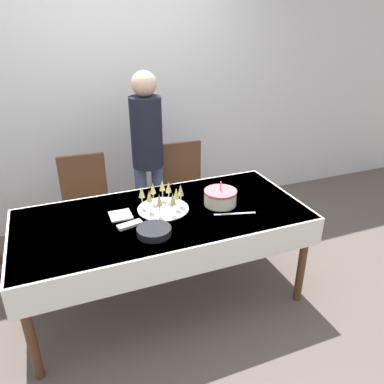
{
  "coord_description": "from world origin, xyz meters",
  "views": [
    {
      "loc": [
        -0.67,
        -2.25,
        2.04
      ],
      "look_at": [
        0.23,
        0.03,
        0.87
      ],
      "focal_mm": 35.0,
      "sensor_mm": 36.0,
      "label": 1
    }
  ],
  "objects": [
    {
      "name": "ground_plane",
      "position": [
        0.0,
        0.0,
        0.0
      ],
      "size": [
        12.0,
        12.0,
        0.0
      ],
      "primitive_type": "plane",
      "color": "#564C47"
    },
    {
      "name": "wall_back",
      "position": [
        0.0,
        1.5,
        1.35
      ],
      "size": [
        8.0,
        0.05,
        2.7
      ],
      "color": "silver",
      "rests_on": "ground_plane"
    },
    {
      "name": "dining_table",
      "position": [
        0.0,
        0.0,
        0.65
      ],
      "size": [
        2.06,
        0.95,
        0.75
      ],
      "color": "white",
      "rests_on": "ground_plane"
    },
    {
      "name": "dining_chair_far_left",
      "position": [
        -0.45,
        0.8,
        0.52
      ],
      "size": [
        0.44,
        0.44,
        0.96
      ],
      "color": "#51331E",
      "rests_on": "ground_plane"
    },
    {
      "name": "dining_chair_far_right",
      "position": [
        0.46,
        0.8,
        0.52
      ],
      "size": [
        0.43,
        0.43,
        0.96
      ],
      "color": "#51331E",
      "rests_on": "ground_plane"
    },
    {
      "name": "birthday_cake",
      "position": [
        0.44,
        -0.01,
        0.81
      ],
      "size": [
        0.24,
        0.24,
        0.19
      ],
      "color": "silver",
      "rests_on": "dining_table"
    },
    {
      "name": "champagne_tray",
      "position": [
        0.02,
        0.07,
        0.84
      ],
      "size": [
        0.37,
        0.37,
        0.18
      ],
      "color": "silver",
      "rests_on": "dining_table"
    },
    {
      "name": "plate_stack_main",
      "position": [
        -0.14,
        -0.24,
        0.78
      ],
      "size": [
        0.22,
        0.22,
        0.05
      ],
      "color": "black",
      "rests_on": "dining_table"
    },
    {
      "name": "cake_knife",
      "position": [
        0.48,
        -0.19,
        0.76
      ],
      "size": [
        0.29,
        0.1,
        0.0
      ],
      "color": "silver",
      "rests_on": "dining_table"
    },
    {
      "name": "fork_pile",
      "position": [
        -0.26,
        -0.08,
        0.76
      ],
      "size": [
        0.18,
        0.1,
        0.02
      ],
      "color": "silver",
      "rests_on": "dining_table"
    },
    {
      "name": "napkin_pile",
      "position": [
        -0.29,
        0.08,
        0.76
      ],
      "size": [
        0.15,
        0.15,
        0.01
      ],
      "color": "white",
      "rests_on": "dining_table"
    },
    {
      "name": "person_standing",
      "position": [
        0.13,
        0.86,
        0.98
      ],
      "size": [
        0.28,
        0.28,
        1.63
      ],
      "color": "#3F4C72",
      "rests_on": "ground_plane"
    }
  ]
}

